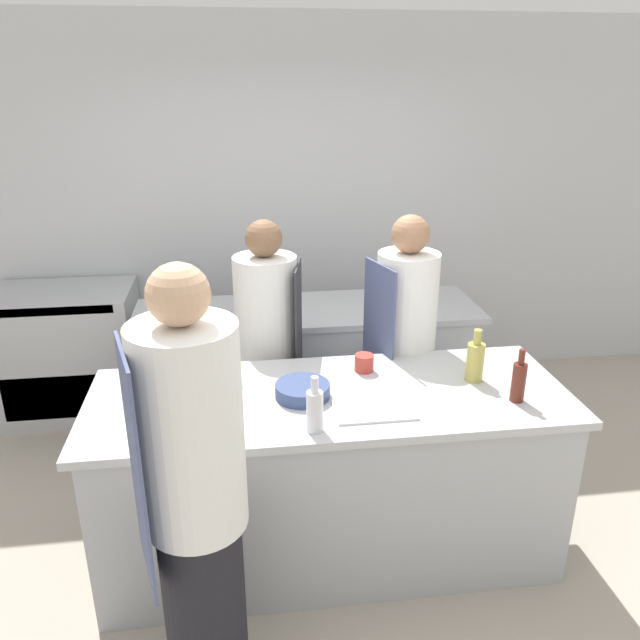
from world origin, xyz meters
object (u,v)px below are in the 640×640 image
object	(u,v)px
chef_at_prep_near	(195,504)
stockpot	(258,305)
chef_at_stove	(268,357)
bowl_ceramic_blue	(145,375)
bowl_prep_small	(189,407)
bowl_mixing_large	(303,390)
bottle_olive_oil	(315,410)
bottle_wine	(519,381)
bowl_wooden_salad	(213,377)
bottle_vinegar	(475,360)
cup	(364,363)
oven_range	(68,352)
chef_at_pass_far	(403,357)

from	to	relation	value
chef_at_prep_near	stockpot	bearing A→B (deg)	-24.94
chef_at_stove	bowl_ceramic_blue	world-z (taller)	chef_at_stove
bowl_prep_small	bowl_mixing_large	bearing A→B (deg)	9.28
stockpot	bowl_ceramic_blue	bearing A→B (deg)	-126.69
chef_at_prep_near	bowl_prep_small	xyz separation A→B (m)	(-0.06, 0.65, 0.04)
chef_at_stove	bowl_prep_small	world-z (taller)	chef_at_stove
bottle_olive_oil	bowl_mixing_large	bearing A→B (deg)	93.51
chef_at_prep_near	bottle_wine	world-z (taller)	chef_at_prep_near
chef_at_prep_near	bottle_olive_oil	distance (m)	0.66
bottle_olive_oil	bowl_wooden_salad	world-z (taller)	bottle_olive_oil
bottle_vinegar	chef_at_prep_near	bearing A→B (deg)	-149.50
bowl_ceramic_blue	cup	distance (m)	1.12
chef_at_prep_near	bowl_prep_small	distance (m)	0.65
oven_range	stockpot	bearing A→B (deg)	-26.97
chef_at_pass_far	stockpot	size ratio (longest dim) A/B	6.65
bottle_olive_oil	bottle_wine	xyz separation A→B (m)	(0.98, 0.14, 0.00)
bottle_vinegar	cup	xyz separation A→B (m)	(-0.53, 0.18, -0.06)
chef_at_pass_far	bottle_olive_oil	xyz separation A→B (m)	(-0.63, -0.87, 0.19)
bottle_vinegar	bottle_olive_oil	bearing A→B (deg)	-156.52
chef_at_pass_far	bowl_prep_small	world-z (taller)	chef_at_pass_far
oven_range	bottle_wine	bearing A→B (deg)	-37.24
chef_at_stove	chef_at_pass_far	world-z (taller)	chef_at_pass_far
chef_at_stove	bowl_ceramic_blue	distance (m)	0.80
chef_at_prep_near	bottle_olive_oil	world-z (taller)	chef_at_prep_near
oven_range	cup	bearing A→B (deg)	-38.76
oven_range	stockpot	size ratio (longest dim) A/B	3.95
bottle_olive_oil	bowl_mixing_large	xyz separation A→B (m)	(-0.02, 0.31, -0.07)
chef_at_prep_near	stockpot	xyz separation A→B (m)	(0.30, 1.80, 0.11)
chef_at_pass_far	cup	bearing A→B (deg)	119.55
bowl_wooden_salad	stockpot	world-z (taller)	stockpot
stockpot	chef_at_prep_near	bearing A→B (deg)	-99.63
bottle_wine	bowl_wooden_salad	distance (m)	1.48
bottle_vinegar	bowl_mixing_large	size ratio (longest dim) A/B	1.04
bowl_wooden_salad	chef_at_prep_near	bearing A→B (deg)	-92.70
bowl_wooden_salad	oven_range	bearing A→B (deg)	125.46
chef_at_stove	chef_at_pass_far	bearing A→B (deg)	89.08
oven_range	bottle_vinegar	xyz separation A→B (m)	(2.43, -1.70, 0.56)
chef_at_pass_far	bottle_vinegar	world-z (taller)	chef_at_pass_far
bowl_prep_small	bowl_ceramic_blue	size ratio (longest dim) A/B	1.34
bowl_wooden_salad	cup	bearing A→B (deg)	3.70
bottle_vinegar	bowl_mixing_large	world-z (taller)	bottle_vinegar
chef_at_pass_far	bottle_vinegar	bearing A→B (deg)	-172.04
chef_at_prep_near	bottle_olive_oil	xyz separation A→B (m)	(0.49, 0.42, 0.11)
oven_range	stockpot	distance (m)	1.64
bottle_olive_oil	chef_at_prep_near	bearing A→B (deg)	-139.31
stockpot	cup	bearing A→B (deg)	-57.83
chef_at_pass_far	bowl_mixing_large	distance (m)	0.86
bottle_olive_oil	bowl_prep_small	size ratio (longest dim) A/B	1.08
oven_range	bowl_prep_small	bearing A→B (deg)	-61.13
chef_at_stove	bowl_prep_small	xyz separation A→B (m)	(-0.40, -0.80, 0.14)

